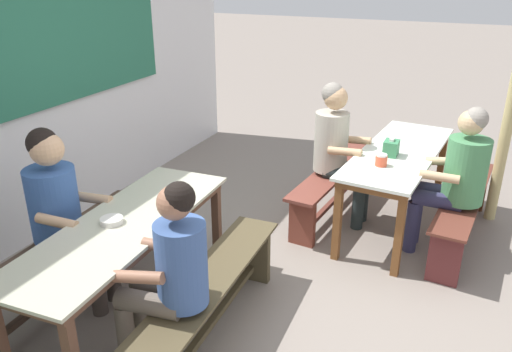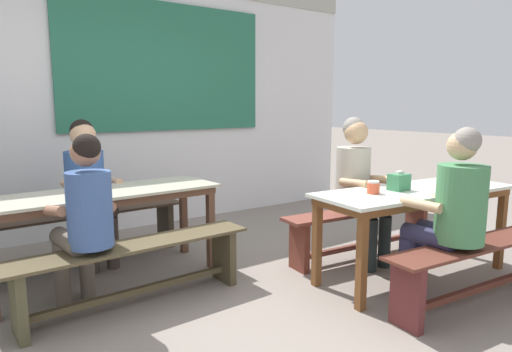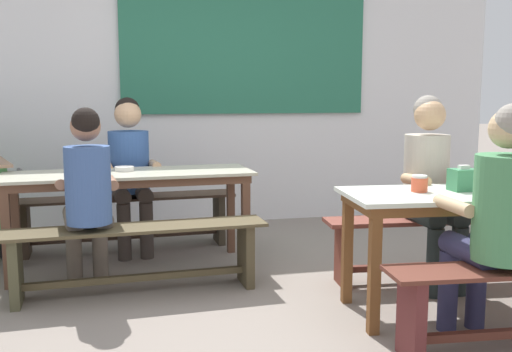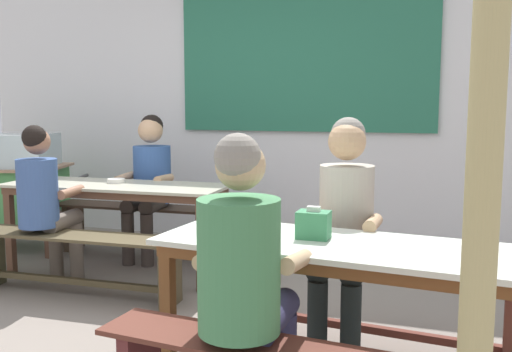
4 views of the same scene
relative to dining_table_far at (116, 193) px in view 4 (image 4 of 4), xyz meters
The scene contains 15 objects.
ground_plane 1.37m from the dining_table_far, 50.87° to the right, with size 40.00×40.00×0.00m, color gray.
backdrop_wall 1.92m from the dining_table_far, 63.01° to the left, with size 6.46×0.23×2.99m.
dining_table_far is the anchor object (origin of this frame).
dining_table_near 2.55m from the dining_table_far, 33.29° to the right, with size 1.85×0.78×0.75m.
bench_far_back 0.70m from the dining_table_far, 92.43° to the left, with size 1.89×0.40×0.46m.
bench_far_front 0.70m from the dining_table_far, 87.57° to the right, with size 1.77×0.39×0.46m.
bench_near_back 2.35m from the dining_table_far, 20.21° to the right, with size 1.74×0.43×0.46m.
person_near_front 2.63m from the dining_table_far, 46.36° to the right, with size 0.44×0.57×1.29m.
person_right_near_table 2.21m from the dining_table_far, 22.74° to the right, with size 0.42×0.53×1.33m.
person_center_facing 0.54m from the dining_table_far, 88.15° to the left, with size 0.48×0.58×1.31m.
person_left_back_turned 0.60m from the dining_table_far, 117.90° to the right, with size 0.44×0.56×1.26m.
tissue_box 2.39m from the dining_table_far, 34.35° to the right, with size 0.16×0.12×0.16m.
condiment_jar 2.15m from the dining_table_far, 37.95° to the right, with size 0.10×0.10×0.10m.
soup_bowl 0.12m from the dining_table_far, 116.47° to the left, with size 0.15×0.15×0.04m, color silver.
wooden_support_post 3.52m from the dining_table_far, 40.08° to the right, with size 0.10×0.10×2.19m, color tan.
Camera 4 is at (1.81, -3.07, 1.40)m, focal length 39.71 mm.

